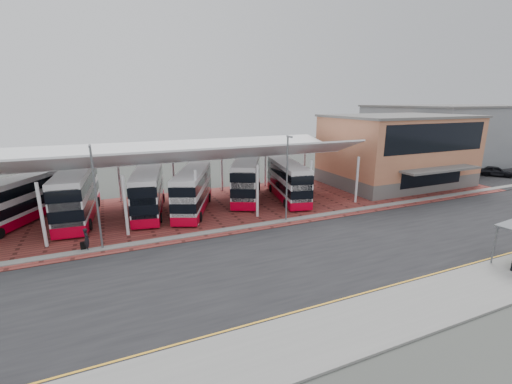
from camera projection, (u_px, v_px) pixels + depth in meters
ground at (302, 250)px, 26.17m from camera, size 140.00×140.00×0.00m
road at (309, 255)px, 25.28m from camera, size 120.00×14.00×0.02m
forecourt at (258, 202)px, 38.44m from camera, size 72.00×16.00×0.06m
sidewalk at (390, 315)px, 18.18m from camera, size 120.00×4.00×0.14m
north_kerb at (267, 224)px, 31.64m from camera, size 120.00×0.80×0.14m
yellow_line_near at (364, 296)px, 19.96m from camera, size 120.00×0.12×0.01m
yellow_line_far at (361, 294)px, 20.23m from camera, size 120.00×0.12×0.01m
canopy at (182, 154)px, 34.69m from camera, size 37.00×11.63×7.07m
terminal at (397, 150)px, 46.16m from camera, size 18.40×14.40×9.25m
warehouse at (456, 133)px, 64.61m from camera, size 30.50×20.50×10.25m
lamp_west at (96, 195)px, 25.18m from camera, size 0.16×0.90×8.07m
lamp_east at (287, 176)px, 31.36m from camera, size 0.16×0.90×8.07m
bus_0 at (13, 203)px, 30.86m from camera, size 6.93×10.09×4.21m
bus_1 at (77, 195)px, 32.41m from camera, size 3.60×11.67×4.73m
bus_2 at (148, 192)px, 34.33m from camera, size 4.44×10.87×4.37m
bus_3 at (193, 191)px, 34.83m from camera, size 6.28×10.43×4.26m
bus_4 at (247, 178)px, 39.52m from camera, size 7.29×11.23×4.63m
bus_5 at (288, 181)px, 39.12m from camera, size 4.52×10.57×4.25m
pedestrian at (87, 239)px, 25.85m from camera, size 0.62×0.75×1.76m
suitcase at (83, 246)px, 26.00m from camera, size 0.37×0.27×0.64m
carpark_car_a at (496, 171)px, 51.24m from camera, size 4.13×4.58×1.51m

